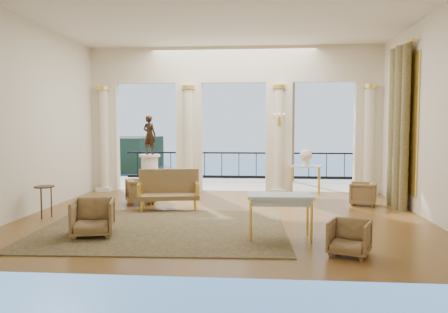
# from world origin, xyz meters

# --- Properties ---
(floor) EXTENTS (9.00, 9.00, 0.00)m
(floor) POSITION_xyz_m (0.00, 0.00, 0.00)
(floor) COLOR #4F3114
(floor) RESTS_ON ground
(room_walls) EXTENTS (9.00, 9.00, 9.00)m
(room_walls) POSITION_xyz_m (0.00, -1.12, 2.88)
(room_walls) COLOR #EDE1C7
(room_walls) RESTS_ON ground
(arcade) EXTENTS (9.00, 0.56, 4.50)m
(arcade) POSITION_xyz_m (-0.00, 3.82, 2.58)
(arcade) COLOR beige
(arcade) RESTS_ON ground
(terrace) EXTENTS (10.00, 3.60, 0.10)m
(terrace) POSITION_xyz_m (0.00, 5.80, -0.05)
(terrace) COLOR #A39888
(terrace) RESTS_ON ground
(balustrade) EXTENTS (9.00, 0.06, 1.03)m
(balustrade) POSITION_xyz_m (0.00, 7.40, 0.41)
(balustrade) COLOR black
(balustrade) RESTS_ON terrace
(palm_tree) EXTENTS (2.00, 2.00, 4.50)m
(palm_tree) POSITION_xyz_m (2.00, 6.60, 4.09)
(palm_tree) COLOR #4C3823
(palm_tree) RESTS_ON terrace
(headland) EXTENTS (22.00, 18.00, 6.00)m
(headland) POSITION_xyz_m (-30.00, 70.00, -3.00)
(headland) COLOR black
(headland) RESTS_ON sea
(sea) EXTENTS (160.00, 160.00, 0.00)m
(sea) POSITION_xyz_m (0.00, 60.00, -6.00)
(sea) COLOR #29587D
(sea) RESTS_ON ground
(curtain) EXTENTS (0.33, 1.40, 4.09)m
(curtain) POSITION_xyz_m (4.28, 1.50, 2.02)
(curtain) COLOR #4C4929
(curtain) RESTS_ON ground
(window_frame) EXTENTS (0.04, 1.60, 3.40)m
(window_frame) POSITION_xyz_m (4.47, 1.50, 2.10)
(window_frame) COLOR #EEC74E
(window_frame) RESTS_ON room_walls
(wall_sconce) EXTENTS (0.30, 0.11, 0.33)m
(wall_sconce) POSITION_xyz_m (1.40, 3.51, 2.23)
(wall_sconce) COLOR #EEC74E
(wall_sconce) RESTS_ON arcade
(rug) EXTENTS (5.00, 3.96, 0.02)m
(rug) POSITION_xyz_m (-1.11, -1.32, 0.01)
(rug) COLOR #2E311A
(rug) RESTS_ON ground
(armchair_a) EXTENTS (0.90, 0.86, 0.77)m
(armchair_a) POSITION_xyz_m (-2.29, -1.96, 0.39)
(armchair_a) COLOR #4E4121
(armchair_a) RESTS_ON ground
(armchair_b) EXTENTS (0.78, 0.76, 0.62)m
(armchair_b) POSITION_xyz_m (2.24, -2.80, 0.31)
(armchair_b) COLOR #4E4121
(armchair_b) RESTS_ON ground
(armchair_c) EXTENTS (0.76, 0.79, 0.66)m
(armchair_c) POSITION_xyz_m (3.50, 1.76, 0.33)
(armchair_c) COLOR #4E4121
(armchair_c) RESTS_ON ground
(armchair_d) EXTENTS (0.91, 0.93, 0.74)m
(armchair_d) POSITION_xyz_m (-2.32, 1.47, 0.37)
(armchair_d) COLOR #4E4121
(armchair_d) RESTS_ON ground
(settee) EXTENTS (1.58, 0.90, 0.99)m
(settee) POSITION_xyz_m (-1.42, 0.77, 0.49)
(settee) COLOR #4E4121
(settee) RESTS_ON ground
(game_table) EXTENTS (1.20, 0.67, 0.81)m
(game_table) POSITION_xyz_m (1.19, -1.81, 0.73)
(game_table) COLOR silver
(game_table) RESTS_ON ground
(pedestal) EXTENTS (0.67, 0.67, 1.22)m
(pedestal) POSITION_xyz_m (-2.44, 2.88, 0.59)
(pedestal) COLOR silver
(pedestal) RESTS_ON ground
(statue) EXTENTS (0.49, 0.41, 1.16)m
(statue) POSITION_xyz_m (-2.44, 2.88, 1.80)
(statue) COLOR black
(statue) RESTS_ON pedestal
(console_table) EXTENTS (0.92, 0.36, 0.87)m
(console_table) POSITION_xyz_m (2.20, 3.49, 0.72)
(console_table) COLOR silver
(console_table) RESTS_ON ground
(urn) EXTENTS (0.37, 0.37, 0.49)m
(urn) POSITION_xyz_m (2.20, 3.49, 1.15)
(urn) COLOR white
(urn) RESTS_ON console_table
(side_table) EXTENTS (0.44, 0.44, 0.72)m
(side_table) POSITION_xyz_m (-4.00, -0.44, 0.62)
(side_table) COLOR black
(side_table) RESTS_ON ground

